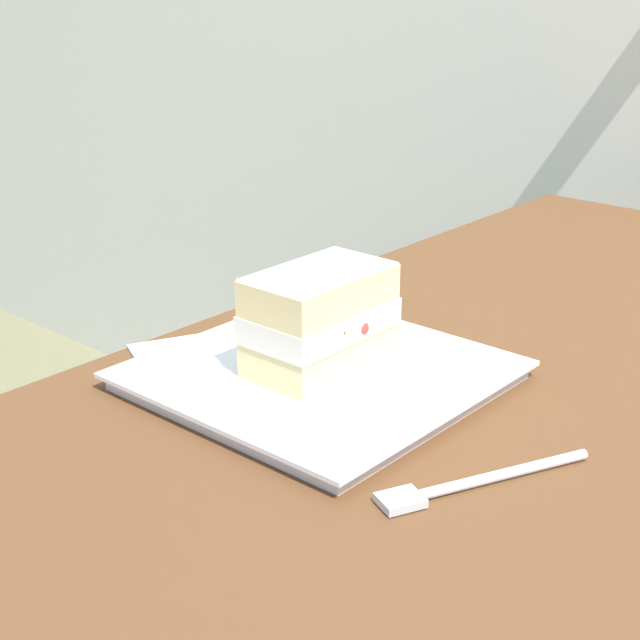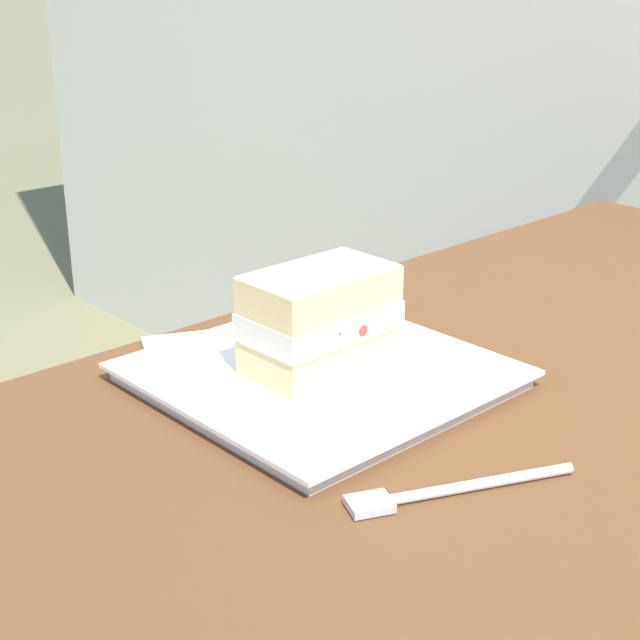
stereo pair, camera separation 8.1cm
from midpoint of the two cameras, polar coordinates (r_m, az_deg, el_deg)
patio_table at (r=0.79m, az=16.43°, el=-14.50°), size 1.45×0.82×0.72m
dessert_plate at (r=0.83m, az=2.80°, el=-3.38°), size 0.27×0.27×0.02m
cake_slice at (r=0.81m, az=2.85°, el=-0.00°), size 0.13×0.08×0.09m
dessert_fork at (r=0.68m, az=11.06°, el=-10.04°), size 0.16×0.09×0.01m
paper_napkin at (r=0.90m, az=-4.27°, el=-1.68°), size 0.14×0.12×0.00m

